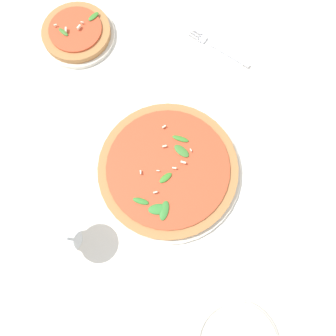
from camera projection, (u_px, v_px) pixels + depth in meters
name	position (u px, v px, depth m)	size (l,w,h in m)	color
ground_plane	(163.00, 156.00, 0.84)	(6.00, 6.00, 0.00)	silver
pizza_arugula_main	(168.00, 169.00, 0.81)	(0.37, 0.37, 0.05)	silver
pizza_personal_side	(77.00, 33.00, 0.92)	(0.21, 0.21, 0.05)	silver
wine_glass	(51.00, 236.00, 0.68)	(0.09, 0.09, 0.15)	white
napkin	(221.00, 51.00, 0.92)	(0.15, 0.10, 0.01)	white
fork	(219.00, 48.00, 0.92)	(0.20, 0.06, 0.00)	silver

